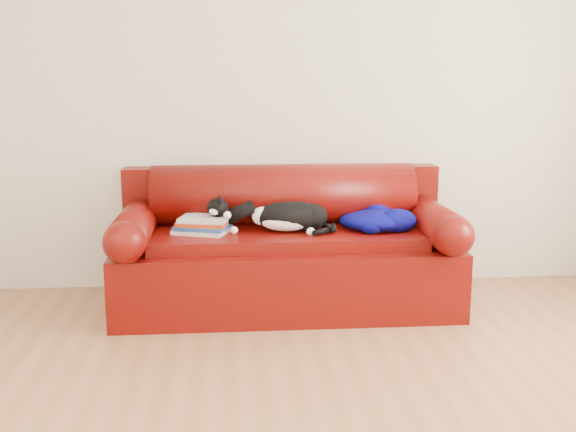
# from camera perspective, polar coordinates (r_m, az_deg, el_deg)

# --- Properties ---
(ground) EXTENTS (4.50, 4.50, 0.00)m
(ground) POSITION_cam_1_polar(r_m,az_deg,el_deg) (3.00, 4.51, -16.76)
(ground) COLOR olive
(ground) RESTS_ON ground
(room_shell) EXTENTS (4.52, 4.02, 2.61)m
(room_shell) POSITION_cam_1_polar(r_m,az_deg,el_deg) (2.70, 7.73, 16.67)
(room_shell) COLOR beige
(room_shell) RESTS_ON ground
(sofa_base) EXTENTS (2.10, 0.90, 0.50)m
(sofa_base) POSITION_cam_1_polar(r_m,az_deg,el_deg) (4.28, -0.16, -4.57)
(sofa_base) COLOR #3F0204
(sofa_base) RESTS_ON ground
(sofa_back) EXTENTS (2.10, 1.01, 0.88)m
(sofa_back) POSITION_cam_1_polar(r_m,az_deg,el_deg) (4.45, -0.41, 0.07)
(sofa_back) COLOR #3F0204
(sofa_back) RESTS_ON ground
(book_stack) EXTENTS (0.38, 0.34, 0.10)m
(book_stack) POSITION_cam_1_polar(r_m,az_deg,el_deg) (4.15, -7.18, -0.75)
(book_stack) COLOR beige
(book_stack) RESTS_ON sofa_base
(cat) EXTENTS (0.63, 0.31, 0.23)m
(cat) POSITION_cam_1_polar(r_m,az_deg,el_deg) (4.15, 0.12, -0.09)
(cat) COLOR black
(cat) RESTS_ON sofa_base
(blanket) EXTENTS (0.47, 0.38, 0.15)m
(blanket) POSITION_cam_1_polar(r_m,az_deg,el_deg) (4.24, 7.49, -0.28)
(blanket) COLOR #05024E
(blanket) RESTS_ON sofa_base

